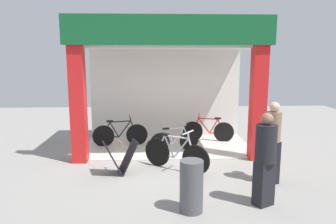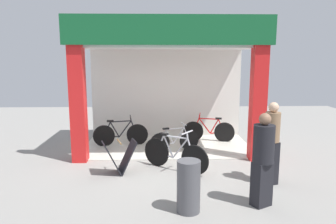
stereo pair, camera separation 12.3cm
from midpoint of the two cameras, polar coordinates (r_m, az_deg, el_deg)
The scene contains 10 objects.
ground_plane at distance 8.32m, azimuth -0.23°, elevation -8.60°, with size 17.76×17.76×0.00m, color gray.
shop_facade at distance 9.25m, azimuth -0.57°, elevation 5.54°, with size 5.08×2.89×3.62m.
bicycle_inside_0 at distance 10.06m, azimuth 6.89°, elevation -3.31°, with size 1.58×0.44×0.88m.
bicycle_inside_1 at distance 9.61m, azimuth -8.94°, elevation -3.95°, with size 1.62×0.45×0.90m.
bicycle_inside_2 at distance 8.96m, azimuth 0.79°, elevation -5.12°, with size 1.39×0.50×0.79m.
bicycle_parked_0 at distance 7.51m, azimuth 0.89°, elevation -7.56°, with size 1.45×1.07×0.97m.
sandwich_board_sign at distance 7.39m, azimuth -8.99°, elevation -8.05°, with size 0.85×0.66×0.77m.
pedestrian_0 at distance 5.90m, azimuth 16.44°, elevation -7.90°, with size 0.50×0.50×1.69m.
pedestrian_1 at distance 6.99m, azimuth 17.68°, elevation -5.12°, with size 0.37×0.58×1.73m.
trash_bin at distance 5.59m, azimuth 3.57°, elevation -13.13°, with size 0.40×0.40×0.91m, color #4C4C51.
Camera 1 is at (-0.37, -7.88, 2.64)m, focal length 34.02 mm.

